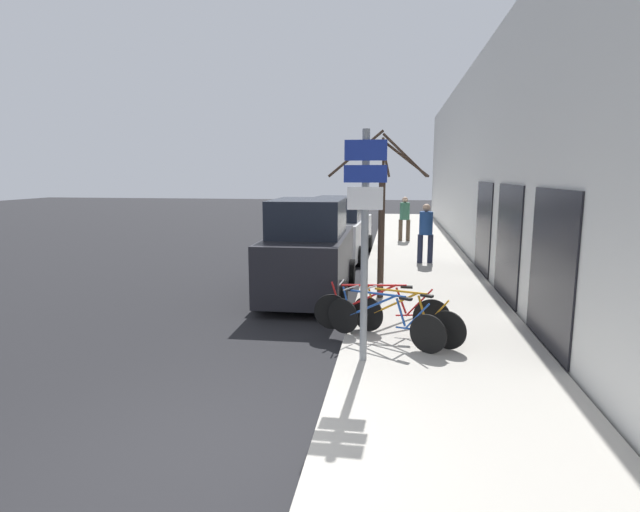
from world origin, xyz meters
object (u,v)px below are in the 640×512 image
at_px(parked_car_0, 309,253).
at_px(street_tree, 383,215).
at_px(bicycle_0, 383,321).
at_px(bicycle_2, 381,311).
at_px(pedestrian_far, 405,215).
at_px(bicycle_1, 405,318).
at_px(parked_car_1, 339,230).
at_px(pedestrian_near, 426,229).
at_px(signpost, 365,234).

distance_m(parked_car_0, street_tree, 1.97).
relative_size(bicycle_0, bicycle_2, 0.82).
bearing_deg(street_tree, parked_car_0, 168.28).
bearing_deg(street_tree, bicycle_0, -88.01).
distance_m(bicycle_2, pedestrian_far, 12.20).
bearing_deg(bicycle_1, parked_car_0, 63.06).
bearing_deg(parked_car_1, pedestrian_far, 61.40).
distance_m(parked_car_0, parked_car_1, 5.50).
height_order(pedestrian_far, street_tree, street_tree).
xyz_separation_m(parked_car_0, pedestrian_near, (2.91, 4.10, 0.15)).
height_order(bicycle_2, parked_car_1, parked_car_1).
distance_m(parked_car_0, pedestrian_near, 5.03).
height_order(parked_car_1, pedestrian_near, parked_car_1).
height_order(signpost, bicycle_2, signpost).
distance_m(bicycle_2, parked_car_0, 3.46).
height_order(parked_car_1, street_tree, street_tree).
bearing_deg(bicycle_2, bicycle_0, -170.65).
height_order(bicycle_0, parked_car_0, parked_car_0).
distance_m(bicycle_0, street_tree, 3.45).
bearing_deg(bicycle_0, street_tree, 31.31).
height_order(bicycle_2, pedestrian_near, pedestrian_near).
bearing_deg(street_tree, signpost, -92.36).
height_order(signpost, bicycle_1, signpost).
relative_size(bicycle_2, pedestrian_near, 1.29).
relative_size(pedestrian_near, street_tree, 0.50).
height_order(pedestrian_near, street_tree, street_tree).
bearing_deg(parked_car_0, street_tree, -12.65).
bearing_deg(bicycle_1, pedestrian_near, 23.70).
bearing_deg(bicycle_0, bicycle_2, 35.20).
bearing_deg(signpost, parked_car_1, 98.47).
height_order(bicycle_0, street_tree, street_tree).
height_order(bicycle_0, parked_car_1, parked_car_1).
xyz_separation_m(signpost, pedestrian_far, (0.82, 13.52, -0.84)).
height_order(parked_car_0, street_tree, street_tree).
bearing_deg(bicycle_0, bicycle_1, -30.60).
relative_size(bicycle_0, street_tree, 0.53).
distance_m(bicycle_1, street_tree, 3.29).
relative_size(bicycle_2, pedestrian_far, 1.31).
xyz_separation_m(bicycle_1, street_tree, (-0.47, 2.91, 1.46)).
xyz_separation_m(signpost, bicycle_1, (0.63, 1.02, -1.51)).
bearing_deg(street_tree, parked_car_1, 105.45).
xyz_separation_m(parked_car_0, parked_car_1, (0.08, 5.50, -0.08)).
bearing_deg(bicycle_0, pedestrian_near, 21.07).
distance_m(signpost, bicycle_0, 1.73).
height_order(bicycle_0, bicycle_1, bicycle_1).
relative_size(bicycle_2, parked_car_1, 0.49).
xyz_separation_m(bicycle_1, parked_car_0, (-2.17, 3.26, 0.53)).
height_order(pedestrian_near, pedestrian_far, pedestrian_near).
distance_m(signpost, parked_car_1, 9.95).
bearing_deg(bicycle_2, parked_car_0, 34.33).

